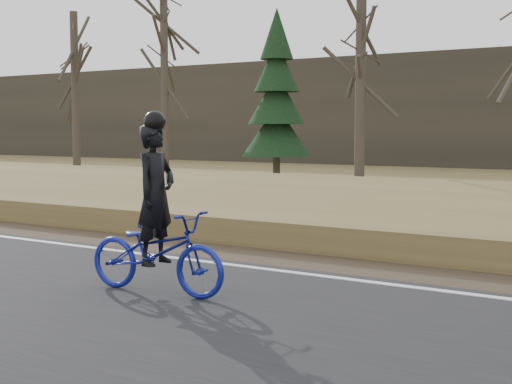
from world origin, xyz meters
The scene contains 12 objects.
ground centered at (0.00, 0.00, 0.00)m, with size 120.00×120.00×0.00m, color olive.
edge_line centered at (0.00, 0.20, 0.07)m, with size 120.00×0.12×0.01m, color silver.
shoulder centered at (0.00, 1.20, 0.02)m, with size 120.00×1.60×0.04m, color #473A2B.
embankment centered at (0.00, 4.20, 0.22)m, with size 120.00×5.00×0.44m, color olive.
ballast centered at (0.00, 8.00, 0.23)m, with size 120.00×3.00×0.45m, color slate.
railroad centered at (0.00, 8.00, 0.53)m, with size 120.00×2.40×0.29m.
treeline_backdrop centered at (0.00, 30.00, 3.00)m, with size 120.00×4.00×6.00m, color #383328.
cyclist centered at (4.58, -1.71, 0.74)m, with size 1.92×0.78×2.16m.
bare_tree_far_left centered at (-14.64, 15.32, 3.66)m, with size 0.36×0.36×7.33m, color #463F33.
bare_tree_left centered at (-10.78, 17.06, 4.33)m, with size 0.36×0.36×8.66m, color #463F33.
bare_tree_near_left centered at (-0.19, 14.77, 3.29)m, with size 0.36×0.36×6.58m, color #463F33.
conifer centered at (-3.66, 14.96, 3.07)m, with size 2.60×2.60×6.48m.
Camera 1 is at (10.02, -8.10, 2.01)m, focal length 50.00 mm.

